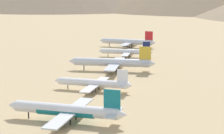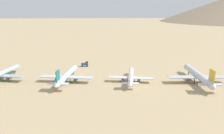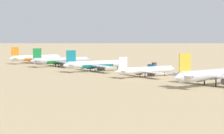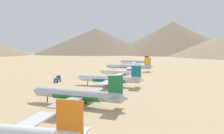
{
  "view_description": "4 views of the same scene",
  "coord_description": "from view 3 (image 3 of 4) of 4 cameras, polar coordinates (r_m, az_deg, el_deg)",
  "views": [
    {
      "loc": [
        -28.55,
        160.01,
        42.28
      ],
      "look_at": [
        -6.81,
        -16.24,
        6.85
      ],
      "focal_mm": 64.5,
      "sensor_mm": 36.0,
      "label": 1
    },
    {
      "loc": [
        -121.35,
        18.01,
        43.66
      ],
      "look_at": [
        10.21,
        12.12,
        6.33
      ],
      "focal_mm": 33.03,
      "sensor_mm": 36.0,
      "label": 2
    },
    {
      "loc": [
        -141.65,
        -141.57,
        19.77
      ],
      "look_at": [
        1.55,
        28.29,
        3.1
      ],
      "focal_mm": 69.19,
      "sensor_mm": 36.0,
      "label": 3
    },
    {
      "loc": [
        -19.29,
        156.03,
        20.68
      ],
      "look_at": [
        8.43,
        -15.2,
        5.86
      ],
      "focal_mm": 33.92,
      "sensor_mm": 36.0,
      "label": 4
    }
  ],
  "objects": [
    {
      "name": "parked_jet_2",
      "position": [
        171.54,
        13.31,
        -0.97
      ],
      "size": [
        45.11,
        36.6,
        13.02
      ],
      "color": "silver",
      "rests_on": "ground"
    },
    {
      "name": "parked_jet_5",
      "position": [
        268.65,
        -6.86,
        0.87
      ],
      "size": [
        40.05,
        32.81,
        11.62
      ],
      "color": "#B2B7C1",
      "rests_on": "ground"
    },
    {
      "name": "parked_jet_4",
      "position": [
        231.6,
        -2.11,
        0.36
      ],
      "size": [
        40.5,
        33.08,
        11.7
      ],
      "color": "silver",
      "rests_on": "ground"
    },
    {
      "name": "ground_plane",
      "position": [
        201.24,
        4.86,
        -1.36
      ],
      "size": [
        1800.0,
        1800.0,
        0.0
      ],
      "primitive_type": "plane",
      "color": "tan"
    },
    {
      "name": "service_truck",
      "position": [
        248.58,
        5.36,
        0.19
      ],
      "size": [
        2.69,
        5.22,
        3.9
      ],
      "color": "#1E5999",
      "rests_on": "ground"
    },
    {
      "name": "parked_jet_3",
      "position": [
        200.76,
        4.43,
        -0.43
      ],
      "size": [
        33.94,
        27.74,
        9.81
      ],
      "color": "white",
      "rests_on": "ground"
    },
    {
      "name": "parked_jet_6",
      "position": [
        301.66,
        -10.12,
        1.2
      ],
      "size": [
        40.01,
        32.51,
        11.54
      ],
      "color": "silver",
      "rests_on": "ground"
    }
  ]
}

